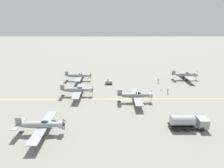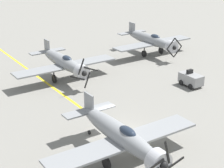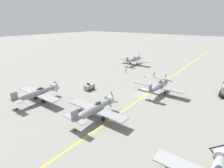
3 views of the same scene
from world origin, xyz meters
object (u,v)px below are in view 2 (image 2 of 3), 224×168
airplane_near_left (152,40)px  tow_tractor (191,79)px  airplane_mid_center (121,136)px  airplane_near_center (64,62)px

airplane_near_left → tow_tractor: bearing=75.8°
airplane_mid_center → airplane_near_left: bearing=-130.2°
airplane_near_left → airplane_mid_center: (18.52, 19.25, -0.00)m
airplane_mid_center → airplane_near_center: bearing=-100.1°
airplane_near_center → airplane_near_left: bearing=177.8°
airplane_near_center → tow_tractor: (-10.47, 9.41, -1.22)m
tow_tractor → airplane_mid_center: bearing=27.9°
airplane_near_left → airplane_near_center: 14.47m
airplane_near_left → airplane_mid_center: 26.71m
airplane_near_left → airplane_mid_center: size_ratio=1.00×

